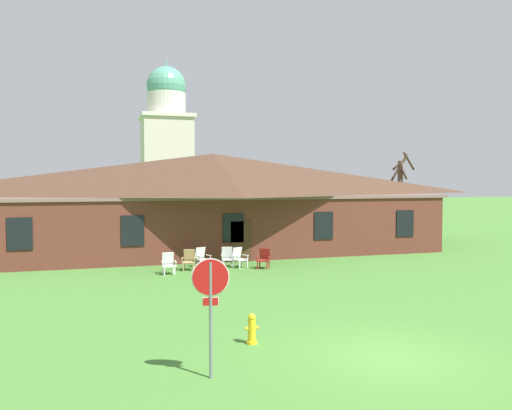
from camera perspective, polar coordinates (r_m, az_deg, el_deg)
name	(u,v)px	position (r m, az deg, el deg)	size (l,w,h in m)	color
ground_plane	(390,357)	(13.27, 14.45, -15.85)	(200.00, 200.00, 0.00)	#477F33
brick_building	(213,201)	(31.58, -4.75, 0.45)	(26.25, 10.40, 5.81)	brown
dome_tower	(167,148)	(53.10, -9.76, 6.12)	(5.18, 5.18, 16.43)	beige
stop_sign	(211,293)	(11.18, -5.00, -9.63)	(0.80, 0.18, 2.57)	slate
lawn_chair_by_porch	(168,263)	(23.81, -9.57, -6.28)	(0.64, 0.67, 0.96)	white
lawn_chair_near_door	(189,259)	(24.72, -7.35, -5.93)	(0.74, 0.78, 0.96)	tan
lawn_chair_left_end	(202,257)	(25.41, -5.95, -5.69)	(0.76, 0.81, 0.96)	silver
lawn_chair_middle	(227,257)	(25.46, -3.15, -5.66)	(0.68, 0.71, 0.96)	white
lawn_chair_right_end	(239,257)	(25.28, -1.87, -5.72)	(0.78, 0.83, 0.96)	white
lawn_chair_far_side	(264,258)	(25.00, 0.88, -5.81)	(0.83, 0.86, 0.96)	maroon
bare_tree_beside_building	(400,194)	(37.55, 15.54, 1.12)	(1.34, 1.78, 6.16)	brown
fire_hydrant	(252,329)	(13.74, -0.47, -13.47)	(0.36, 0.28, 0.79)	gold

